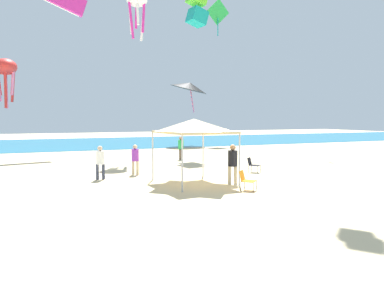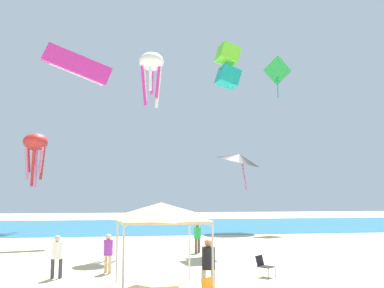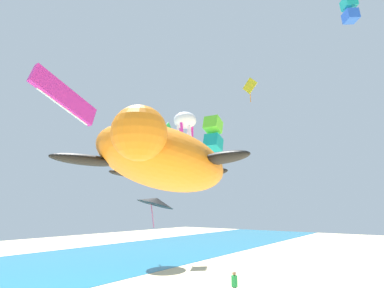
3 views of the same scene
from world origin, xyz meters
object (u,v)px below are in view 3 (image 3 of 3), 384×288
Objects in this scene: person_near_umbrella at (234,283)px; kite_parafoil_magenta at (65,97)px; kite_diamond_green at (167,134)px; kite_delta_black at (156,201)px; kite_diamond_yellow at (250,87)px; kite_box_lime at (213,134)px; kite_box_teal at (350,10)px; kite_octopus_white at (185,123)px; kite_turtle_orange at (161,159)px.

kite_parafoil_magenta is (-7.88, 8.33, 12.06)m from person_near_umbrella.
kite_diamond_green reaches higher than kite_parafoil_magenta.
kite_delta_black is at bearing 18.38° from person_near_umbrella.
kite_diamond_yellow is 1.11× the size of kite_box_lime.
kite_box_teal is 25.17m from kite_diamond_green.
kite_box_teal is at bearing 82.10° from kite_diamond_green.
person_near_umbrella is 0.50× the size of kite_diamond_yellow.
person_near_umbrella is 11.58m from kite_box_lime.
kite_box_lime is (2.60, 3.07, 10.86)m from person_near_umbrella.
person_near_umbrella is 0.30× the size of kite_delta_black.
kite_box_teal reaches higher than kite_octopus_white.
kite_box_lime is at bearing 176.99° from kite_turtle_orange.
kite_box_teal is 0.41× the size of kite_turtle_orange.
kite_octopus_white is 1.15× the size of kite_box_lime.
kite_diamond_yellow is 0.78× the size of kite_diamond_green.
kite_diamond_yellow reaches higher than kite_delta_black.
person_near_umbrella is 19.93m from kite_box_teal.
kite_delta_black is 11.36m from kite_box_lime.
kite_parafoil_magenta is at bearing -143.24° from kite_turtle_orange.
kite_parafoil_magenta is at bearing 86.55° from person_near_umbrella.
kite_box_lime is at bearing -30.91° from kite_parafoil_magenta.
kite_parafoil_magenta is (5.49, 14.08, 6.45)m from kite_turtle_orange.
kite_diamond_green reaches higher than kite_box_lime.
kite_diamond_yellow is 0.59× the size of kite_delta_black.
kite_octopus_white is 1.93× the size of kite_box_teal.
kite_diamond_yellow reaches higher than kite_octopus_white.
kite_turtle_orange is (-10.78, -7.81, -4.78)m from kite_octopus_white.
kite_diamond_yellow reaches higher than person_near_umbrella.
kite_box_teal is at bearing 36.72° from kite_octopus_white.
person_near_umbrella is at bearing 69.72° from kite_box_teal.
kite_delta_black is (13.66, 4.20, -6.61)m from kite_parafoil_magenta.
kite_turtle_orange is at bearing 119.98° from kite_diamond_yellow.
kite_octopus_white is at bearing -54.12° from kite_parafoil_magenta.
kite_delta_black is at bearing 149.93° from kite_octopus_white.
person_near_umbrella is at bearing 171.35° from kite_turtle_orange.
kite_parafoil_magenta is at bearing 83.52° from kite_box_teal.
kite_diamond_yellow is at bearing -90.19° from kite_box_lime.
person_near_umbrella is 0.56× the size of kite_box_lime.
kite_diamond_yellow reaches higher than kite_box_teal.
kite_box_teal is 0.32× the size of kite_delta_black.
kite_turtle_orange is at bearing -13.73° from kite_delta_black.
kite_box_lime is (-0.23, 11.12, -7.15)m from kite_box_teal.
kite_diamond_yellow is 23.21m from kite_parafoil_magenta.
kite_box_teal is at bearing -61.09° from kite_parafoil_magenta.
kite_box_lime is at bearing 67.54° from kite_diamond_green.
kite_diamond_green is (4.95, 3.04, 9.00)m from kite_delta_black.
kite_box_lime is at bearing 2.90° from person_near_umbrella.
person_near_umbrella is 24.35m from kite_diamond_yellow.
kite_diamond_yellow is (16.37, 2.57, 9.14)m from kite_octopus_white.
kite_box_lime is at bearing 106.95° from kite_diamond_yellow.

